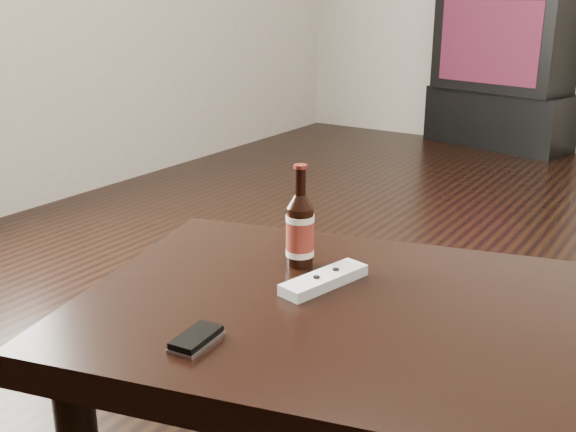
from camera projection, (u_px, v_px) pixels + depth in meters
The scene contains 7 objects.
floor at pixel (543, 391), 1.80m from camera, with size 5.00×6.00×0.01m, color black.
tv_stand at pixel (503, 117), 4.63m from camera, with size 0.96×0.48×0.38m, color black.
tv at pixel (510, 40), 4.47m from camera, with size 0.96×0.73×0.64m.
coffee_table at pixel (410, 344), 1.23m from camera, with size 1.37×1.00×0.46m.
beer_bottle at pixel (300, 230), 1.40m from camera, with size 0.07×0.07×0.22m.
phone at pixel (196, 339), 1.10m from camera, with size 0.06×0.10×0.02m.
remote at pixel (324, 280), 1.32m from camera, with size 0.10×0.21×0.02m.
Camera 1 is at (0.28, -1.68, 1.01)m, focal length 42.00 mm.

